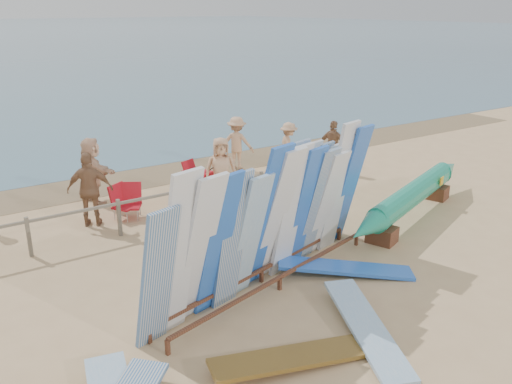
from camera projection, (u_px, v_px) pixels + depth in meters
ground at (177, 288)px, 10.37m from camera, size 160.00×160.00×0.00m
wet_sand_strip at (70, 188)px, 16.03m from camera, size 40.00×2.60×0.01m
fence at (119, 210)px, 12.52m from camera, size 12.08×0.08×0.90m
main_surfboard_rack at (271, 223)px, 10.02m from camera, size 5.85×2.13×2.90m
side_surfboard_rack at (301, 196)px, 11.96m from camera, size 2.27×1.17×2.52m
outrigger_canoe at (413, 195)px, 13.58m from camera, size 6.52×2.88×0.96m
vendor_table at (309, 222)px, 12.59m from camera, size 0.95×0.82×1.07m
flat_board_d at (345, 275)px, 10.87m from camera, size 2.54×1.98×0.31m
flat_board_b at (366, 334)px, 8.90m from camera, size 1.53×2.71×0.29m
flat_board_c at (297, 364)px, 8.16m from camera, size 2.76×1.15×0.25m
beach_chair_left at (130, 208)px, 13.72m from camera, size 0.77×0.78×0.88m
beach_chair_right at (125, 209)px, 13.69m from camera, size 0.77×0.78×0.88m
stroller at (198, 185)px, 14.91m from camera, size 0.83×0.96×1.10m
beachgoer_4 at (90, 190)px, 13.03m from camera, size 1.18×0.90×1.85m
beachgoer_6 at (221, 171)px, 14.52m from camera, size 0.99×0.75×1.83m
beachgoer_10 at (333, 147)px, 17.38m from camera, size 0.82×1.06×1.67m
beachgoer_extra_0 at (289, 146)px, 17.63m from camera, size 0.75×1.10×1.57m
beachgoer_5 at (92, 170)px, 14.63m from camera, size 0.81×1.75×1.81m
beachgoer_9 at (237, 143)px, 17.72m from camera, size 1.12×1.12×1.73m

